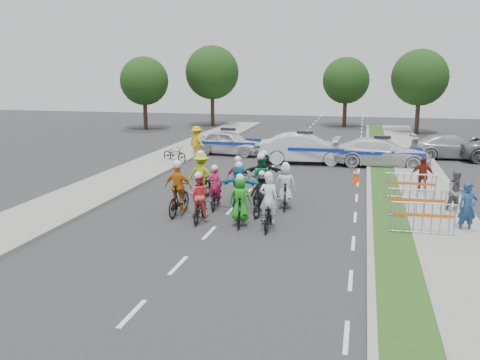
% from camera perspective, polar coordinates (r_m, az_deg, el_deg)
% --- Properties ---
extents(ground, '(90.00, 90.00, 0.00)m').
position_cam_1_polar(ground, '(17.50, -3.31, -5.67)').
color(ground, '#28282B').
rests_on(ground, ground).
extents(curb_right, '(0.20, 60.00, 0.12)m').
position_cam_1_polar(curb_right, '(21.64, 13.62, -2.41)').
color(curb_right, gray).
rests_on(curb_right, ground).
extents(grass_strip, '(1.20, 60.00, 0.11)m').
position_cam_1_polar(grass_strip, '(21.67, 15.47, -2.51)').
color(grass_strip, '#1F4315').
rests_on(grass_strip, ground).
extents(sidewalk_right, '(2.40, 60.00, 0.13)m').
position_cam_1_polar(sidewalk_right, '(21.83, 20.20, -2.68)').
color(sidewalk_right, gray).
rests_on(sidewalk_right, ground).
extents(sidewalk_left, '(3.00, 60.00, 0.13)m').
position_cam_1_polar(sidewalk_left, '(24.38, -14.75, -0.87)').
color(sidewalk_left, gray).
rests_on(sidewalk_left, ground).
extents(rider_0, '(0.76, 1.94, 1.95)m').
position_cam_1_polar(rider_0, '(17.87, 3.06, -3.15)').
color(rider_0, black).
rests_on(rider_0, ground).
extents(rider_1, '(0.81, 1.77, 1.82)m').
position_cam_1_polar(rider_1, '(18.13, 0.05, -2.71)').
color(rider_1, black).
rests_on(rider_1, ground).
extents(rider_2, '(0.78, 1.79, 1.78)m').
position_cam_1_polar(rider_2, '(18.70, -4.37, -2.43)').
color(rider_2, black).
rests_on(rider_2, ground).
extents(rider_3, '(1.04, 1.96, 2.04)m').
position_cam_1_polar(rider_3, '(19.54, -6.56, -1.50)').
color(rider_3, black).
rests_on(rider_3, ground).
extents(rider_4, '(1.01, 1.71, 1.67)m').
position_cam_1_polar(rider_4, '(19.42, 2.37, -1.90)').
color(rider_4, black).
rests_on(rider_4, ground).
extents(rider_5, '(1.52, 1.82, 1.90)m').
position_cam_1_polar(rider_5, '(19.96, -0.08, -1.09)').
color(rider_5, black).
rests_on(rider_5, ground).
extents(rider_6, '(0.74, 1.71, 1.70)m').
position_cam_1_polar(rider_6, '(20.44, -2.64, -1.46)').
color(rider_6, black).
rests_on(rider_6, ground).
extents(rider_7, '(0.80, 1.75, 1.80)m').
position_cam_1_polar(rider_7, '(20.46, 4.87, -1.08)').
color(rider_7, black).
rests_on(rider_7, ground).
extents(rider_8, '(0.91, 2.06, 2.04)m').
position_cam_1_polar(rider_8, '(21.04, 2.26, -0.55)').
color(rider_8, black).
rests_on(rider_8, ground).
extents(rider_9, '(0.96, 1.80, 1.87)m').
position_cam_1_polar(rider_9, '(21.41, -0.17, -0.41)').
color(rider_9, black).
rests_on(rider_9, ground).
extents(rider_10, '(1.16, 2.04, 2.05)m').
position_cam_1_polar(rider_10, '(21.75, -4.11, -0.07)').
color(rider_10, black).
rests_on(rider_10, ground).
extents(rider_11, '(1.59, 1.89, 1.93)m').
position_cam_1_polar(rider_11, '(22.41, 2.56, 0.36)').
color(rider_11, black).
rests_on(rider_11, ground).
extents(police_car_0, '(4.63, 2.47, 1.50)m').
position_cam_1_polar(police_car_0, '(33.24, -1.26, 4.01)').
color(police_car_0, silver).
rests_on(police_car_0, ground).
extents(police_car_1, '(5.25, 2.32, 1.68)m').
position_cam_1_polar(police_car_1, '(30.33, 6.92, 3.35)').
color(police_car_1, silver).
rests_on(police_car_1, ground).
extents(police_car_2, '(5.33, 2.33, 1.53)m').
position_cam_1_polar(police_car_2, '(30.19, 14.85, 2.86)').
color(police_car_2, silver).
rests_on(police_car_2, ground).
extents(civilian_sedan, '(4.95, 2.26, 1.40)m').
position_cam_1_polar(civilian_sedan, '(34.08, 21.74, 3.29)').
color(civilian_sedan, '#A4A4A9').
rests_on(civilian_sedan, ground).
extents(spectator_0, '(0.69, 0.54, 1.68)m').
position_cam_1_polar(spectator_0, '(18.75, 23.09, -2.77)').
color(spectator_0, navy).
rests_on(spectator_0, ground).
extents(spectator_1, '(0.94, 0.81, 1.66)m').
position_cam_1_polar(spectator_1, '(20.96, 22.12, -1.26)').
color(spectator_1, slate).
rests_on(spectator_1, ground).
extents(spectator_2, '(0.98, 0.50, 1.61)m').
position_cam_1_polar(spectator_2, '(23.94, 18.88, 0.46)').
color(spectator_2, maroon).
rests_on(spectator_2, ground).
extents(marshal_hiviz, '(1.39, 1.25, 1.87)m').
position_cam_1_polar(marshal_hiviz, '(32.37, -4.61, 4.10)').
color(marshal_hiviz, '#EBAB0C').
rests_on(marshal_hiviz, ground).
extents(barrier_0, '(2.01, 0.54, 1.12)m').
position_cam_1_polar(barrier_0, '(17.89, 18.90, -4.05)').
color(barrier_0, '#A5A8AD').
rests_on(barrier_0, ground).
extents(barrier_1, '(2.02, 0.60, 1.12)m').
position_cam_1_polar(barrier_1, '(19.82, 18.35, -2.50)').
color(barrier_1, '#A5A8AD').
rests_on(barrier_1, ground).
extents(barrier_2, '(2.01, 0.56, 1.12)m').
position_cam_1_polar(barrier_2, '(22.60, 17.72, -0.75)').
color(barrier_2, '#A5A8AD').
rests_on(barrier_2, ground).
extents(cone_0, '(0.40, 0.40, 0.70)m').
position_cam_1_polar(cone_0, '(25.72, 12.29, 0.52)').
color(cone_0, '#F24C0C').
rests_on(cone_0, ground).
extents(cone_1, '(0.40, 0.40, 0.70)m').
position_cam_1_polar(cone_1, '(29.56, 16.43, 1.76)').
color(cone_1, '#F24C0C').
rests_on(cone_1, ground).
extents(parked_bike, '(1.88, 1.34, 0.94)m').
position_cam_1_polar(parked_bike, '(30.83, -7.00, 2.79)').
color(parked_bike, black).
rests_on(parked_bike, ground).
extents(tree_0, '(4.20, 4.20, 6.30)m').
position_cam_1_polar(tree_0, '(47.84, -10.19, 10.34)').
color(tree_0, '#382619').
rests_on(tree_0, ground).
extents(tree_1, '(4.55, 4.55, 6.82)m').
position_cam_1_polar(tree_1, '(46.21, 18.64, 10.31)').
color(tree_1, '#382619').
rests_on(tree_1, ground).
extents(tree_3, '(4.90, 4.90, 7.35)m').
position_cam_1_polar(tree_3, '(49.94, -2.99, 11.37)').
color(tree_3, '#382619').
rests_on(tree_3, ground).
extents(tree_4, '(4.20, 4.20, 6.30)m').
position_cam_1_polar(tree_4, '(50.05, 11.23, 10.36)').
color(tree_4, '#382619').
rests_on(tree_4, ground).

